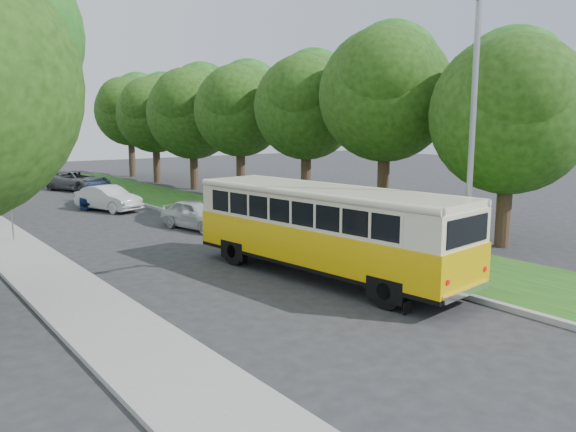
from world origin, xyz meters
TOP-DOWN VIEW (x-y plane):
  - ground at (0.00, 0.00)m, footprint 120.00×120.00m
  - curb at (3.60, 5.00)m, footprint 0.20×70.00m
  - grass_verge at (5.95, 5.00)m, footprint 4.50×70.00m
  - sidewalk at (-4.80, 5.00)m, footprint 2.20×70.00m
  - treeline at (3.15, 17.99)m, footprint 24.27×41.91m
  - lamppost_near at (4.21, -2.50)m, footprint 1.71×0.16m
  - warning_sign at (-4.50, 11.98)m, footprint 0.56×0.10m
  - vintage_bus at (1.95, 0.83)m, footprint 3.46×9.68m
  - car_silver at (2.68, 10.27)m, footprint 2.29×4.10m
  - car_white at (1.40, 17.88)m, footprint 2.64×4.30m
  - car_blue at (1.57, 20.19)m, footprint 3.16×4.76m
  - car_grey at (3.00, 28.19)m, footprint 3.95×5.47m

SIDE VIEW (x-z plane):
  - ground at x=0.00m, z-range 0.00..0.00m
  - sidewalk at x=-4.80m, z-range 0.00..0.12m
  - grass_verge at x=5.95m, z-range 0.00..0.13m
  - curb at x=3.60m, z-range 0.00..0.15m
  - car_blue at x=1.57m, z-range 0.00..1.28m
  - car_silver at x=2.68m, z-range 0.00..1.32m
  - car_white at x=1.40m, z-range 0.00..1.34m
  - car_grey at x=3.00m, z-range 0.00..1.38m
  - vintage_bus at x=1.95m, z-range 0.00..2.81m
  - warning_sign at x=-4.50m, z-range 0.46..2.96m
  - lamppost_near at x=4.21m, z-range 0.37..8.37m
  - treeline at x=3.15m, z-range 1.20..10.66m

